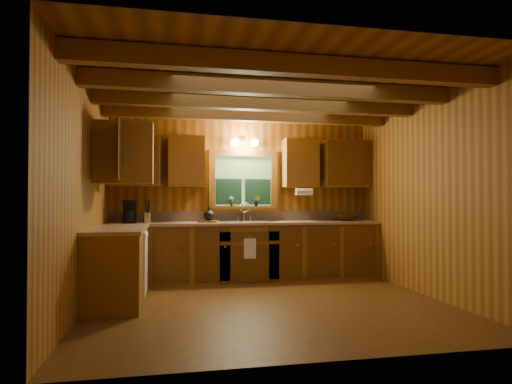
{
  "coord_description": "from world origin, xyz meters",
  "views": [
    {
      "loc": [
        -1.15,
        -5.06,
        1.23
      ],
      "look_at": [
        0.0,
        0.8,
        1.35
      ],
      "focal_mm": 30.42,
      "sensor_mm": 36.0,
      "label": 1
    }
  ],
  "objects_px": {
    "sink": "(246,225)",
    "cutting_board": "(209,221)",
    "wicker_basket": "(346,218)",
    "coffee_maker": "(129,212)"
  },
  "relations": [
    {
      "from": "sink",
      "to": "cutting_board",
      "type": "xyz_separation_m",
      "value": [
        -0.59,
        -0.04,
        0.06
      ]
    },
    {
      "from": "cutting_board",
      "to": "wicker_basket",
      "type": "bearing_deg",
      "value": 22.4
    },
    {
      "from": "cutting_board",
      "to": "wicker_basket",
      "type": "height_order",
      "value": "wicker_basket"
    },
    {
      "from": "coffee_maker",
      "to": "wicker_basket",
      "type": "height_order",
      "value": "coffee_maker"
    },
    {
      "from": "sink",
      "to": "cutting_board",
      "type": "bearing_deg",
      "value": -175.72
    },
    {
      "from": "coffee_maker",
      "to": "cutting_board",
      "type": "relative_size",
      "value": 1.16
    },
    {
      "from": "coffee_maker",
      "to": "wicker_basket",
      "type": "relative_size",
      "value": 0.87
    },
    {
      "from": "sink",
      "to": "coffee_maker",
      "type": "height_order",
      "value": "coffee_maker"
    },
    {
      "from": "coffee_maker",
      "to": "cutting_board",
      "type": "distance_m",
      "value": 1.18
    },
    {
      "from": "wicker_basket",
      "to": "sink",
      "type": "bearing_deg",
      "value": -179.15
    }
  ]
}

